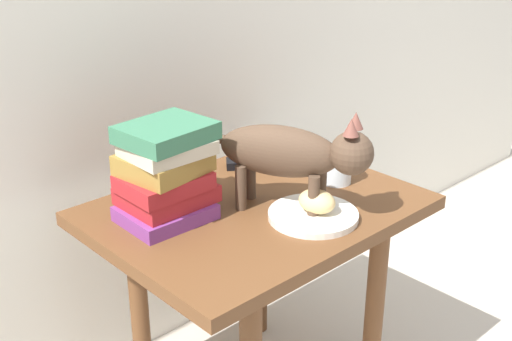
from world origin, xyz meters
TOP-DOWN VIEW (x-y plane):
  - side_table at (0.00, 0.00)m, footprint 0.68×0.52m
  - plate at (0.04, -0.13)m, footprint 0.19×0.19m
  - bread_roll at (0.05, -0.14)m, footprint 0.08×0.09m
  - cat at (0.04, -0.07)m, footprint 0.25×0.44m
  - book_stack at (-0.18, 0.08)m, footprint 0.19×0.17m
  - candle_jar at (0.22, -0.04)m, footprint 0.07×0.07m
  - tv_remote at (0.15, 0.15)m, footprint 0.14×0.13m

SIDE VIEW (x-z plane):
  - side_table at x=0.00m, z-range 0.18..0.72m
  - plate at x=0.04m, z-range 0.53..0.55m
  - tv_remote at x=0.15m, z-range 0.53..0.55m
  - candle_jar at x=0.22m, z-range 0.53..0.61m
  - bread_roll at x=0.05m, z-range 0.55..0.60m
  - book_stack at x=-0.18m, z-range 0.53..0.74m
  - cat at x=0.04m, z-range 0.55..0.78m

